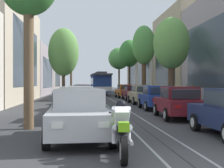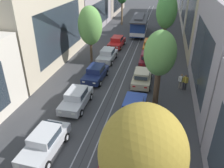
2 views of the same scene
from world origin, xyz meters
name	(u,v)px [view 1 (image 1 of 2)]	position (x,y,z in m)	size (l,w,h in m)	color
ground_plane	(106,99)	(0.00, 27.39, 0.00)	(171.17, 171.17, 0.00)	#38383A
trolley_track_rails	(103,97)	(0.00, 32.23, 0.00)	(1.14, 76.47, 0.01)	gray
building_facade_left	(20,66)	(-9.77, 31.35, 3.77)	(4.82, 68.17, 9.32)	beige
building_facade_right	(182,61)	(10.05, 33.14, 4.50)	(5.89, 68.17, 10.52)	gray
parked_car_silver_near_left	(79,114)	(-2.46, 3.55, 0.80)	(2.11, 4.41, 1.58)	#B7B7BC
parked_car_silver_second_left	(77,103)	(-2.64, 8.98, 0.80)	(2.12, 4.41, 1.58)	#B7B7BC
parked_car_silver_mid_left	(80,98)	(-2.58, 14.64, 0.80)	(2.01, 4.36, 1.58)	#B7B7BC
parked_car_navy_fourth_left	(83,95)	(-2.41, 20.03, 0.80)	(2.10, 4.41, 1.58)	#19234C
parked_car_silver_fifth_left	(82,92)	(-2.50, 25.60, 0.80)	(2.07, 4.39, 1.58)	#B7B7BC
parked_car_red_sixth_left	(83,91)	(-2.44, 31.29, 0.80)	(2.12, 4.41, 1.58)	red
parked_car_maroon_second_right	(179,102)	(2.38, 9.10, 0.80)	(2.14, 4.42, 1.58)	maroon
parked_car_blue_mid_right	(156,97)	(2.47, 14.38, 0.80)	(2.06, 4.39, 1.58)	#233D93
parked_car_beige_fourth_right	(142,94)	(2.54, 20.14, 0.80)	(2.04, 4.38, 1.58)	#C1B28E
parked_car_maroon_fifth_right	(133,92)	(2.64, 25.58, 0.80)	(2.06, 4.39, 1.58)	maroon
parked_car_orange_sixth_right	(125,91)	(2.48, 30.95, 0.80)	(2.09, 4.40, 1.58)	orange
street_tree_kerb_left_second	(63,52)	(-4.28, 24.46, 4.69)	(2.92, 2.42, 7.03)	#4C3826
street_tree_kerb_left_mid	(71,55)	(-4.42, 45.66, 6.27)	(2.38, 2.32, 8.58)	brown
street_tree_kerb_right_second	(171,44)	(4.16, 16.84, 4.63)	(2.68, 2.72, 6.65)	#4C3826
street_tree_kerb_right_mid	(144,46)	(4.35, 28.81, 5.83)	(2.59, 2.12, 8.19)	#4C3826
street_tree_kerb_right_fourth	(129,54)	(4.34, 40.15, 6.06)	(3.06, 3.19, 8.10)	#4C3826
street_tree_kerb_right_far	(119,59)	(4.20, 52.88, 6.30)	(3.99, 4.24, 8.36)	#4C3826
cable_car_trolley	(100,84)	(0.00, 38.89, 1.66)	(2.80, 9.17, 3.28)	navy
motorcycle_with_rider	(121,130)	(-1.42, 1.14, 0.65)	(0.56, 1.99, 1.37)	black
pedestrian_on_left_pavement	(193,93)	(6.83, 19.81, 0.94)	(0.55, 0.42, 1.67)	black
pedestrian_on_right_pavement	(187,93)	(6.46, 20.07, 0.91)	(0.55, 0.42, 1.61)	slate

